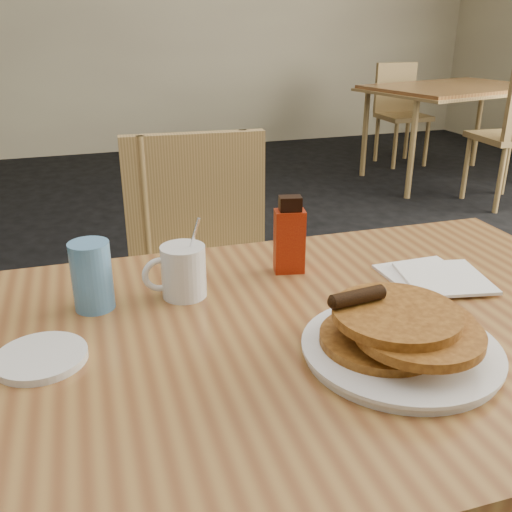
{
  "coord_description": "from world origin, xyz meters",
  "views": [
    {
      "loc": [
        -0.34,
        -0.8,
        1.22
      ],
      "look_at": [
        -0.06,
        0.03,
        0.86
      ],
      "focal_mm": 40.0,
      "sensor_mm": 36.0,
      "label": 1
    }
  ],
  "objects_px": {
    "chair_neighbor_far": "(399,104)",
    "pancake_plate": "(401,338)",
    "syrup_bottle": "(289,237)",
    "chair_main_far": "(205,266)",
    "blue_tumbler": "(92,276)",
    "main_table": "(321,347)",
    "neighbor_table": "(454,91)",
    "coffee_mug": "(182,271)"
  },
  "relations": [
    {
      "from": "chair_main_far",
      "to": "blue_tumbler",
      "type": "relative_size",
      "value": 7.5
    },
    {
      "from": "main_table",
      "to": "chair_neighbor_far",
      "type": "distance_m",
      "value": 4.56
    },
    {
      "from": "coffee_mug",
      "to": "blue_tumbler",
      "type": "bearing_deg",
      "value": 157.95
    },
    {
      "from": "main_table",
      "to": "blue_tumbler",
      "type": "bearing_deg",
      "value": 151.81
    },
    {
      "from": "coffee_mug",
      "to": "blue_tumbler",
      "type": "distance_m",
      "value": 0.16
    },
    {
      "from": "pancake_plate",
      "to": "coffee_mug",
      "type": "height_order",
      "value": "coffee_mug"
    },
    {
      "from": "chair_main_far",
      "to": "blue_tumbler",
      "type": "xyz_separation_m",
      "value": [
        -0.33,
        -0.56,
        0.26
      ]
    },
    {
      "from": "chair_main_far",
      "to": "pancake_plate",
      "type": "xyz_separation_m",
      "value": [
        0.09,
        -0.87,
        0.23
      ]
    },
    {
      "from": "main_table",
      "to": "blue_tumbler",
      "type": "distance_m",
      "value": 0.41
    },
    {
      "from": "chair_neighbor_far",
      "to": "blue_tumbler",
      "type": "xyz_separation_m",
      "value": [
        -2.87,
        -3.61,
        0.29
      ]
    },
    {
      "from": "blue_tumbler",
      "to": "chair_neighbor_far",
      "type": "bearing_deg",
      "value": 51.45
    },
    {
      "from": "chair_main_far",
      "to": "pancake_plate",
      "type": "relative_size",
      "value": 3.08
    },
    {
      "from": "chair_neighbor_far",
      "to": "syrup_bottle",
      "type": "distance_m",
      "value": 4.36
    },
    {
      "from": "main_table",
      "to": "blue_tumbler",
      "type": "height_order",
      "value": "blue_tumbler"
    },
    {
      "from": "main_table",
      "to": "coffee_mug",
      "type": "height_order",
      "value": "coffee_mug"
    },
    {
      "from": "pancake_plate",
      "to": "syrup_bottle",
      "type": "bearing_deg",
      "value": 97.1
    },
    {
      "from": "coffee_mug",
      "to": "blue_tumbler",
      "type": "xyz_separation_m",
      "value": [
        -0.16,
        0.0,
        0.01
      ]
    },
    {
      "from": "neighbor_table",
      "to": "syrup_bottle",
      "type": "height_order",
      "value": "syrup_bottle"
    },
    {
      "from": "neighbor_table",
      "to": "main_table",
      "type": "bearing_deg",
      "value": -129.56
    },
    {
      "from": "chair_main_far",
      "to": "blue_tumbler",
      "type": "height_order",
      "value": "chair_main_far"
    },
    {
      "from": "coffee_mug",
      "to": "blue_tumbler",
      "type": "height_order",
      "value": "coffee_mug"
    },
    {
      "from": "chair_main_far",
      "to": "main_table",
      "type": "bearing_deg",
      "value": -84.03
    },
    {
      "from": "main_table",
      "to": "chair_main_far",
      "type": "height_order",
      "value": "chair_main_far"
    },
    {
      "from": "chair_main_far",
      "to": "chair_neighbor_far",
      "type": "bearing_deg",
      "value": 54.59
    },
    {
      "from": "chair_main_far",
      "to": "syrup_bottle",
      "type": "relative_size",
      "value": 5.88
    },
    {
      "from": "chair_neighbor_far",
      "to": "main_table",
      "type": "bearing_deg",
      "value": -122.21
    },
    {
      "from": "main_table",
      "to": "syrup_bottle",
      "type": "relative_size",
      "value": 8.04
    },
    {
      "from": "syrup_bottle",
      "to": "blue_tumbler",
      "type": "bearing_deg",
      "value": -162.28
    },
    {
      "from": "chair_main_far",
      "to": "blue_tumbler",
      "type": "distance_m",
      "value": 0.7
    },
    {
      "from": "neighbor_table",
      "to": "pancake_plate",
      "type": "xyz_separation_m",
      "value": [
        -2.47,
        -3.2,
        0.07
      ]
    },
    {
      "from": "neighbor_table",
      "to": "chair_main_far",
      "type": "bearing_deg",
      "value": -137.74
    },
    {
      "from": "chair_neighbor_far",
      "to": "pancake_plate",
      "type": "bearing_deg",
      "value": -120.63
    },
    {
      "from": "pancake_plate",
      "to": "chair_neighbor_far",
      "type": "bearing_deg",
      "value": 57.99
    },
    {
      "from": "neighbor_table",
      "to": "blue_tumbler",
      "type": "height_order",
      "value": "blue_tumbler"
    },
    {
      "from": "coffee_mug",
      "to": "pancake_plate",
      "type": "bearing_deg",
      "value": -69.54
    },
    {
      "from": "coffee_mug",
      "to": "chair_neighbor_far",
      "type": "bearing_deg",
      "value": 32.09
    },
    {
      "from": "chair_main_far",
      "to": "pancake_plate",
      "type": "bearing_deg",
      "value": -79.39
    },
    {
      "from": "neighbor_table",
      "to": "chair_neighbor_far",
      "type": "distance_m",
      "value": 0.74
    },
    {
      "from": "chair_neighbor_far",
      "to": "blue_tumbler",
      "type": "distance_m",
      "value": 4.62
    },
    {
      "from": "main_table",
      "to": "neighbor_table",
      "type": "height_order",
      "value": "same"
    },
    {
      "from": "chair_neighbor_far",
      "to": "blue_tumbler",
      "type": "height_order",
      "value": "blue_tumbler"
    },
    {
      "from": "chair_neighbor_far",
      "to": "chair_main_far",
      "type": "bearing_deg",
      "value": -128.46
    }
  ]
}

